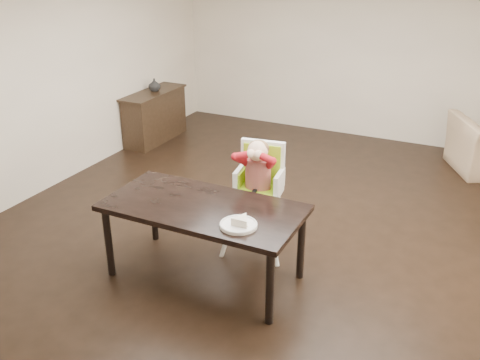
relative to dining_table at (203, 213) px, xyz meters
name	(u,v)px	position (x,y,z in m)	size (l,w,h in m)	color
ground	(271,227)	(0.19, 1.15, -0.67)	(7.00, 7.00, 0.00)	black
room_walls	(275,61)	(0.19, 1.15, 1.18)	(6.02, 7.02, 2.71)	beige
dining_table	(203,213)	(0.00, 0.00, 0.00)	(1.80, 0.90, 0.75)	black
high_chair	(259,173)	(0.22, 0.72, 0.16)	(0.56, 0.56, 1.18)	white
plate	(240,223)	(0.47, -0.21, 0.11)	(0.42, 0.42, 0.09)	white
sideboard	(155,116)	(-2.59, 2.99, -0.27)	(0.44, 1.26, 0.79)	black
vase	(154,85)	(-2.59, 3.04, 0.21)	(0.19, 0.20, 0.19)	#99999E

